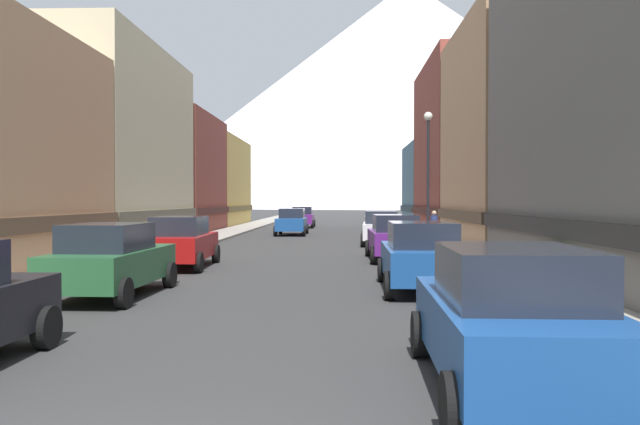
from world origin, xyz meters
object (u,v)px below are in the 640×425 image
Objects in this scene: car_right_3 at (381,228)px; car_left_2 at (181,242)px; car_right_0 at (511,319)px; streetlamp_right at (428,161)px; car_left_1 at (111,260)px; car_driving_0 at (292,222)px; car_driving_1 at (302,217)px; car_right_1 at (421,256)px; potted_plant_0 at (545,264)px; parking_meter_near at (564,274)px; pedestrian_1 at (434,229)px; pedestrian_0 at (434,229)px; potted_plant_1 at (537,269)px; car_right_2 at (395,237)px.

car_left_2 is at bearing -123.91° from car_right_3.
car_right_0 is 0.76× the size of streetlamp_right.
car_left_1 and car_driving_0 have the same top height.
car_left_1 and car_driving_1 have the same top height.
car_left_1 and car_right_1 have the same top height.
car_left_2 is 13.61m from car_right_3.
potted_plant_0 is (8.60, -37.17, -0.20)m from car_driving_1.
car_driving_0 is (2.20, 27.15, 0.00)m from car_left_1.
streetlamp_right is at bearing 91.54° from parking_meter_near.
car_right_3 is (7.60, 11.30, 0.00)m from car_left_2.
car_driving_0 is at bearing 83.90° from car_left_2.
parking_meter_near is 0.80× the size of pedestrian_1.
parking_meter_near is 15.22m from streetlamp_right.
car_right_1 is 2.67× the size of pedestrian_1.
potted_plant_0 is at bearing 7.77° from car_left_1.
pedestrian_0 reaches higher than car_left_2.
streetlamp_right is at bearing 85.26° from car_right_0.
streetlamp_right reaches higher than potted_plant_1.
pedestrian_0 is 5.43m from streetlamp_right.
car_left_1 reaches higher than potted_plant_1.
car_driving_0 is 17.45m from streetlamp_right.
car_driving_1 is 0.75× the size of streetlamp_right.
car_left_1 is 10.90m from potted_plant_0.
pedestrian_0 reaches higher than potted_plant_1.
parking_meter_near is 19.35m from pedestrian_1.
car_right_0 is at bearing -81.09° from car_driving_0.
car_right_2 is 0.99× the size of car_right_3.
car_right_1 is 16.53m from car_right_3.
pedestrian_1 is at bearing 57.65° from car_left_1.
car_right_0 is at bearing -61.27° from car_left_2.
car_driving_0 is 13.74m from pedestrian_1.
car_right_1 is at bearing 90.00° from car_right_0.
car_right_0 is 46.23m from car_driving_1.
pedestrian_0 is (0.50, 19.31, -0.09)m from parking_meter_near.
potted_plant_1 is 10.12m from streetlamp_right.
car_driving_0 is at bearing 103.50° from parking_meter_near.
car_left_2 and car_right_0 have the same top height.
streetlamp_right is at bearing -101.50° from pedestrian_1.
car_right_0 is 5.89× the size of potted_plant_1.
car_left_1 is 2.65× the size of pedestrian_0.
car_right_0 and car_driving_1 have the same top height.
car_right_1 reaches higher than potted_plant_0.
parking_meter_near is (1.95, 3.79, 0.11)m from car_right_0.
car_right_0 and car_right_2 have the same top height.
car_left_1 is at bearing -172.23° from potted_plant_0.
pedestrian_1 reaches higher than car_left_1.
pedestrian_0 reaches higher than car_right_3.
pedestrian_0 reaches higher than car_driving_1.
car_driving_0 is at bearing 98.91° from car_right_0.
pedestrian_1 is at bearing 42.72° from car_left_2.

